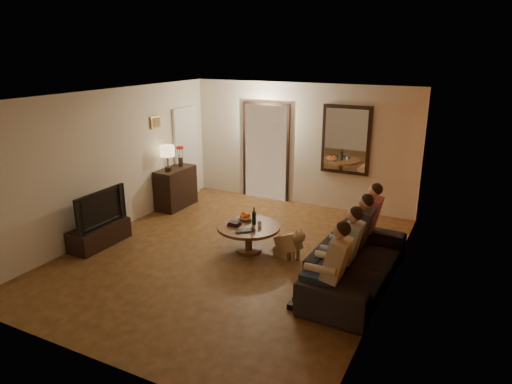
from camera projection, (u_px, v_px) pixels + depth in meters
The scene contains 33 objects.
floor at pixel (232, 255), 7.57m from camera, with size 5.00×6.00×0.01m, color #483013.
ceiling at pixel (229, 96), 6.78m from camera, with size 5.00×6.00×0.01m, color white.
back_wall at pixel (300, 145), 9.73m from camera, with size 5.00×0.02×2.60m, color beige.
front_wall at pixel (84, 252), 4.62m from camera, with size 5.00×0.02×2.60m, color beige.
left_wall at pixel (110, 162), 8.25m from camera, with size 0.02×6.00×2.60m, color beige.
right_wall at pixel (392, 203), 6.11m from camera, with size 0.02×6.00×2.60m, color beige.
orange_accent at pixel (392, 202), 6.11m from camera, with size 0.01×6.00×2.60m, color #CA6622.
kitchen_doorway at pixel (266, 153), 10.13m from camera, with size 1.00×0.06×2.10m, color #FFE0A5.
door_trim at pixel (266, 153), 10.12m from camera, with size 1.12×0.04×2.22m, color black.
fridge_glimpse at pixel (276, 160), 10.07m from camera, with size 0.45×0.03×1.70m, color silver.
mirror_frame at pixel (346, 140), 9.21m from camera, with size 1.00×0.05×1.40m, color black.
mirror_glass at pixel (346, 140), 9.18m from camera, with size 0.86×0.02×1.26m, color white.
white_door at pixel (187, 153), 10.27m from camera, with size 0.06×0.85×2.04m, color white.
framed_art at pixel (155, 122), 9.17m from camera, with size 0.03×0.28×0.24m, color #B28C33.
art_canvas at pixel (156, 122), 9.17m from camera, with size 0.01×0.22×0.18m, color brown.
dresser at pixel (176, 188), 9.73m from camera, with size 0.45×0.96×0.85m, color black.
table_lamp at pixel (168, 158), 9.33m from camera, with size 0.30×0.30×0.54m, color beige, non-canonical shape.
flower_vase at pixel (180, 156), 9.72m from camera, with size 0.14×0.14×0.44m, color red, non-canonical shape.
tv_stand at pixel (100, 235), 7.90m from camera, with size 0.45×1.10×0.37m, color black.
tv at pixel (96, 208), 7.75m from camera, with size 0.14×1.09×0.63m, color black.
sofa at pixel (356, 263), 6.49m from camera, with size 0.93×2.37×0.69m, color black.
person_a at pixel (331, 273), 5.69m from camera, with size 0.60×0.40×1.20m, color tan, non-canonical shape.
person_b at pixel (345, 254), 6.20m from camera, with size 0.60×0.40×1.20m, color tan, non-canonical shape.
person_c at pixel (356, 238), 6.71m from camera, with size 0.60×0.40×1.20m, color tan, non-canonical shape.
person_d at pixel (366, 225), 7.23m from camera, with size 0.60×0.40×1.20m, color tan, non-canonical shape.
dog at pixel (288, 242), 7.38m from camera, with size 0.56×0.24×0.56m, color #B27452, non-canonical shape.
coffee_table at pixel (249, 238), 7.66m from camera, with size 1.05×1.05×0.45m, color #5A311B.
bowl at pixel (245, 218), 7.85m from camera, with size 0.26×0.26×0.06m, color white.
oranges at pixel (245, 214), 7.83m from camera, with size 0.20×0.20×0.08m, color #E34C13, non-canonical shape.
wine_bottle at pixel (254, 216), 7.61m from camera, with size 0.07×0.07×0.31m, color black, non-canonical shape.
wine_glass at pixel (260, 224), 7.54m from camera, with size 0.06×0.06×0.10m, color silver.
book_stack at pixel (234, 224), 7.59m from camera, with size 0.20×0.15×0.07m, color black, non-canonical shape.
laptop at pixel (246, 232), 7.31m from camera, with size 0.33×0.21×0.03m, color black.
Camera 1 is at (3.46, -5.98, 3.28)m, focal length 32.00 mm.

